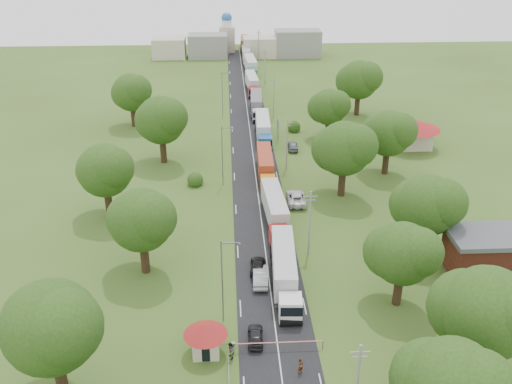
{
  "coord_description": "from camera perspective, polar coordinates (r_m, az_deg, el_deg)",
  "views": [
    {
      "loc": [
        -4.61,
        -69.59,
        39.25
      ],
      "look_at": [
        -0.61,
        5.62,
        3.0
      ],
      "focal_mm": 40.0,
      "sensor_mm": 36.0,
      "label": 1
    }
  ],
  "objects": [
    {
      "name": "pedestrian_booth",
      "position": [
        58.03,
        -2.57,
        -15.64
      ],
      "size": [
        0.9,
        1.05,
        1.87
      ],
      "primitive_type": "imported",
      "rotation": [
        0.0,
        0.0,
        -1.34
      ],
      "color": "gray",
      "rests_on": "ground"
    },
    {
      "name": "lamp_0",
      "position": [
        59.96,
        -3.26,
        -8.54
      ],
      "size": [
        2.03,
        0.22,
        10.0
      ],
      "color": "slate",
      "rests_on": "ground"
    },
    {
      "name": "truck_6",
      "position": [
        162.13,
        -0.54,
        12.51
      ],
      "size": [
        3.33,
        15.39,
        4.25
      ],
      "color": "#2B7549",
      "rests_on": "ground"
    },
    {
      "name": "truck_8",
      "position": [
        193.3,
        -1.16,
        14.61
      ],
      "size": [
        2.86,
        14.21,
        3.93
      ],
      "color": "olive",
      "rests_on": "ground"
    },
    {
      "name": "pole_1",
      "position": [
        72.21,
        5.39,
        -3.02
      ],
      "size": [
        1.6,
        0.24,
        9.0
      ],
      "color": "gray",
      "rests_on": "ground"
    },
    {
      "name": "truck_3",
      "position": [
        111.98,
        0.72,
        6.38
      ],
      "size": [
        2.89,
        14.93,
        4.13
      ],
      "color": "#1A5B9E",
      "rests_on": "ground"
    },
    {
      "name": "tree_13",
      "position": [
        120.7,
        -12.36,
        9.73
      ],
      "size": [
        8.8,
        8.8,
        11.07
      ],
      "color": "#382616",
      "rests_on": "ground"
    },
    {
      "name": "lamp_1",
      "position": [
        91.06,
        -3.3,
        3.94
      ],
      "size": [
        2.03,
        0.22,
        10.0
      ],
      "color": "slate",
      "rests_on": "ground"
    },
    {
      "name": "truck_4",
      "position": [
        127.67,
        0.05,
        8.78
      ],
      "size": [
        2.97,
        14.26,
        3.94
      ],
      "color": "#BDBDBD",
      "rests_on": "ground"
    },
    {
      "name": "tree_9",
      "position": [
        52.95,
        -19.78,
        -12.46
      ],
      "size": [
        9.6,
        9.6,
        12.05
      ],
      "color": "#382616",
      "rests_on": "ground"
    },
    {
      "name": "tree_7",
      "position": [
        127.06,
        10.25,
        11.0
      ],
      "size": [
        9.6,
        9.6,
        12.05
      ],
      "color": "#382616",
      "rests_on": "ground"
    },
    {
      "name": "tree_2",
      "position": [
        63.94,
        14.41,
        -5.92
      ],
      "size": [
        8.0,
        8.0,
        10.1
      ],
      "color": "#382616",
      "rests_on": "ground"
    },
    {
      "name": "road",
      "position": [
        97.92,
        -0.09,
        2.07
      ],
      "size": [
        8.0,
        200.0,
        0.04
      ],
      "primitive_type": "cube",
      "color": "black",
      "rests_on": "ground"
    },
    {
      "name": "guard_booth",
      "position": [
        58.05,
        -5.05,
        -14.12
      ],
      "size": [
        4.4,
        4.4,
        3.45
      ],
      "color": "beige",
      "rests_on": "ground"
    },
    {
      "name": "truck_1",
      "position": [
        80.25,
        1.91,
        -1.84
      ],
      "size": [
        3.18,
        14.72,
        4.07
      ],
      "color": "#A01712",
      "rests_on": "ground"
    },
    {
      "name": "tree_10",
      "position": [
        68.58,
        -11.42,
        -2.69
      ],
      "size": [
        8.8,
        8.8,
        11.07
      ],
      "color": "#382616",
      "rests_on": "ground"
    },
    {
      "name": "tree_4",
      "position": [
        87.5,
        8.79,
        4.36
      ],
      "size": [
        9.6,
        9.6,
        12.05
      ],
      "color": "#382616",
      "rests_on": "ground"
    },
    {
      "name": "pole_2",
      "position": [
        97.48,
        3.12,
        4.9
      ],
      "size": [
        1.6,
        0.24,
        9.0
      ],
      "color": "gray",
      "rests_on": "ground"
    },
    {
      "name": "truck_2",
      "position": [
        95.2,
        0.94,
        2.69
      ],
      "size": [
        2.56,
        13.86,
        3.84
      ],
      "color": "orange",
      "rests_on": "ground"
    },
    {
      "name": "truck_7",
      "position": [
        177.09,
        -0.98,
        13.56
      ],
      "size": [
        2.57,
        13.74,
        3.81
      ],
      "color": "silver",
      "rests_on": "ground"
    },
    {
      "name": "lamp_2",
      "position": [
        124.25,
        -3.32,
        9.92
      ],
      "size": [
        2.03,
        0.22,
        10.0
      ],
      "color": "slate",
      "rests_on": "ground"
    },
    {
      "name": "tree_12",
      "position": [
        100.47,
        -9.48,
        7.14
      ],
      "size": [
        9.6,
        9.6,
        12.05
      ],
      "color": "#382616",
      "rests_on": "ground"
    },
    {
      "name": "truck_0",
      "position": [
        67.26,
        2.87,
        -7.74
      ],
      "size": [
        3.22,
        15.09,
        4.17
      ],
      "color": "white",
      "rests_on": "ground"
    },
    {
      "name": "tree_6",
      "position": [
        111.44,
        7.3,
        8.46
      ],
      "size": [
        8.0,
        8.0,
        10.1
      ],
      "color": "#382616",
      "rests_on": "ground"
    },
    {
      "name": "ground",
      "position": [
        80.02,
        0.65,
        -3.67
      ],
      "size": [
        260.0,
        260.0,
        0.0
      ],
      "primitive_type": "plane",
      "color": "#37501A",
      "rests_on": "ground"
    },
    {
      "name": "church",
      "position": [
        190.62,
        -2.92,
        15.44
      ],
      "size": [
        5.0,
        5.0,
        12.3
      ],
      "color": "beige",
      "rests_on": "ground"
    },
    {
      "name": "car_verge_near",
      "position": [
        86.97,
        4.03,
        -0.58
      ],
      "size": [
        2.95,
        6.08,
        1.67
      ],
      "primitive_type": "imported",
      "rotation": [
        0.0,
        0.0,
        3.11
      ],
      "color": "silver",
      "rests_on": "ground"
    },
    {
      "name": "car_lane_rear",
      "position": [
        70.61,
        0.19,
        -7.41
      ],
      "size": [
        2.25,
        4.76,
        1.34
      ],
      "primitive_type": "imported",
      "rotation": [
        0.0,
        0.0,
        3.06
      ],
      "color": "black",
      "rests_on": "ground"
    },
    {
      "name": "info_sign",
      "position": [
        111.12,
        2.2,
        6.65
      ],
      "size": [
        0.12,
        3.1,
        4.1
      ],
      "color": "slate",
      "rests_on": "ground"
    },
    {
      "name": "tree_3",
      "position": [
        73.77,
        16.77,
        -1.2
      ],
      "size": [
        8.8,
        8.8,
        11.07
      ],
      "color": "#382616",
      "rests_on": "ground"
    },
    {
      "name": "boom_barrier",
      "position": [
        58.91,
        0.88,
        -14.93
      ],
      "size": [
        9.22,
        0.35,
        1.18
      ],
      "color": "slate",
      "rests_on": "ground"
    },
    {
      "name": "pole_4",
      "position": [
        150.95,
        0.9,
        12.46
      ],
      "size": [
        1.6,
        0.24,
        9.0
      ],
      "color": "gray",
      "rests_on": "ground"
    },
    {
      "name": "tree_11",
      "position": [
        83.16,
        -14.89,
        2.15
      ],
      "size": [
        8.8,
        8.8,
        11.07
      ],
      "color": "#382616",
      "rests_on": "ground"
    },
    {
      "name": "pedestrian_near",
      "position": [
        56.74,
        4.48,
        -17.02
      ],
      "size": [
        0.71,
        0.69,
        1.64
      ],
      "primitive_type": "imported",
      "rotation": [
        0.0,
        0.0,
        0.71
      ],
      "color": "gray",
      "rests_on": "ground"
    },
    {
      "name": "car_lane_front",
      "position": [
        60.15,
        -0.05,
        -14.2
      ],
      "size": [
        1.7,
        3.95,
        1.33
      ],
      "primitive_type": "imported",
      "rotation": [
        0.0,
        0.0,
        3.11
      ],
      "color": "black",
      "rests_on": "ground"
    },
    {
      "name": "tree_1",
      "position": [
        55.47,
        22.06,
        -10.96
      ],
      "size": [
        9.6,
        9.6,
        12.05
      ],
      "color": "#382616",
      "rests_on": "ground"
    },
    {
      "name": "house_brick",
      "position": [
        74.78,
        21.69,
        -5.63
      ],
      "size": [
        8.6,
        6.6,
        5.2
      ],
      "color": "maroon",
      "rests_on": "ground"
    },
    {
      "name": "car_lane_mid",
      "position": [
        68.49,
        0.44,
        -8.43
      ],
      "size": [
        1.96,
        5.05,
        1.64
      ],
      "primitive_type": "imported",
      "rotation": [
        0.0,
        0.0,
        3.1
      ],
      "color": "#A7A9AF",
      "rests_on": "ground"
    },
    {
      "name": "distant_town",
      "position": [
        183.19,
        -1.38,
        14.44
      ],
      "size": [
        52.0,
        8.0,
        8.0
      ],
      "color": "gray",
      "rests_on": "ground"
    },
    {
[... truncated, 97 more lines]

